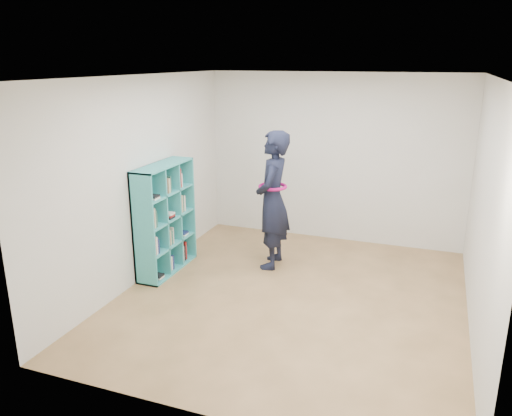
% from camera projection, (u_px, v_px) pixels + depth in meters
% --- Properties ---
extents(floor, '(4.50, 4.50, 0.00)m').
position_uv_depth(floor, '(291.00, 297.00, 6.05)').
color(floor, brown).
rests_on(floor, ground).
extents(ceiling, '(4.50, 4.50, 0.00)m').
position_uv_depth(ceiling, '(296.00, 76.00, 5.31)').
color(ceiling, white).
rests_on(ceiling, wall_back).
extents(wall_left, '(0.02, 4.50, 2.60)m').
position_uv_depth(wall_left, '(142.00, 180.00, 6.34)').
color(wall_left, silver).
rests_on(wall_left, floor).
extents(wall_right, '(0.02, 4.50, 2.60)m').
position_uv_depth(wall_right, '(485.00, 212.00, 5.02)').
color(wall_right, silver).
rests_on(wall_right, floor).
extents(wall_back, '(4.00, 0.02, 2.60)m').
position_uv_depth(wall_back, '(334.00, 159.00, 7.70)').
color(wall_back, silver).
rests_on(wall_back, floor).
extents(wall_front, '(4.00, 0.02, 2.60)m').
position_uv_depth(wall_front, '(209.00, 269.00, 3.66)').
color(wall_front, silver).
rests_on(wall_front, floor).
extents(bookshelf, '(0.32, 1.11, 1.47)m').
position_uv_depth(bookshelf, '(164.00, 220.00, 6.66)').
color(bookshelf, teal).
rests_on(bookshelf, floor).
extents(person, '(0.52, 0.73, 1.89)m').
position_uv_depth(person, '(273.00, 200.00, 6.74)').
color(person, black).
rests_on(person, floor).
extents(smartphone, '(0.05, 0.09, 0.13)m').
position_uv_depth(smartphone, '(263.00, 189.00, 6.82)').
color(smartphone, silver).
rests_on(smartphone, person).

